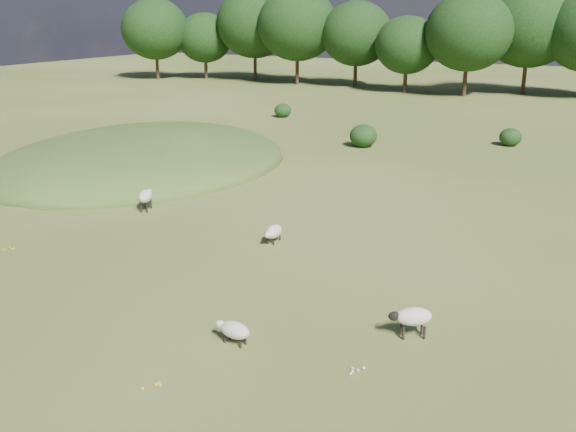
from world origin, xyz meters
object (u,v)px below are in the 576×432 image
at_px(sheep_2, 146,196).
at_px(sheep_0, 412,317).
at_px(sheep_4, 234,330).
at_px(sheep_3, 273,232).

bearing_deg(sheep_2, sheep_0, -135.04).
height_order(sheep_0, sheep_4, sheep_0).
relative_size(sheep_2, sheep_3, 1.13).
bearing_deg(sheep_2, sheep_3, -120.67).
bearing_deg(sheep_2, sheep_4, -152.61).
distance_m(sheep_2, sheep_3, 7.36).
relative_size(sheep_0, sheep_2, 0.91).
distance_m(sheep_2, sheep_4, 13.42).
height_order(sheep_2, sheep_3, sheep_2).
bearing_deg(sheep_3, sheep_0, 52.05).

